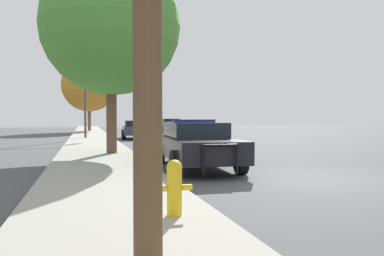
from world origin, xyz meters
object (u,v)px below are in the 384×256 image
(car_background_oncoming, at_px, (170,126))
(fire_hydrant, at_px, (174,186))
(traffic_light, at_px, (102,83))
(tree_sidewalk_near, at_px, (111,26))
(car_background_midblock, at_px, (135,129))
(tree_sidewalk_far, at_px, (89,85))
(police_car, at_px, (196,143))

(car_background_oncoming, bearing_deg, fire_hydrant, 79.35)
(traffic_light, xyz_separation_m, car_background_oncoming, (6.80, 8.29, -3.23))
(car_background_oncoming, bearing_deg, tree_sidewalk_near, 73.05)
(car_background_midblock, height_order, tree_sidewalk_near, tree_sidewalk_near)
(tree_sidewalk_far, bearing_deg, fire_hydrant, -88.78)
(fire_hydrant, bearing_deg, car_background_oncoming, 77.48)
(car_background_midblock, distance_m, tree_sidewalk_far, 15.59)
(police_car, bearing_deg, car_background_midblock, -87.54)
(traffic_light, bearing_deg, fire_hydrant, -89.90)
(police_car, bearing_deg, car_background_oncoming, -97.42)
(traffic_light, distance_m, car_background_oncoming, 11.20)
(police_car, bearing_deg, tree_sidewalk_near, -58.55)
(traffic_light, bearing_deg, car_background_midblock, -1.39)
(traffic_light, bearing_deg, tree_sidewalk_near, -90.85)
(traffic_light, height_order, tree_sidewalk_near, tree_sidewalk_near)
(traffic_light, height_order, tree_sidewalk_far, tree_sidewalk_far)
(car_background_midblock, bearing_deg, traffic_light, -177.21)
(fire_hydrant, height_order, car_background_oncoming, car_background_oncoming)
(fire_hydrant, height_order, tree_sidewalk_near, tree_sidewalk_near)
(traffic_light, bearing_deg, tree_sidewalk_far, 92.92)
(police_car, distance_m, tree_sidewalk_far, 31.43)
(traffic_light, xyz_separation_m, tree_sidewalk_far, (-0.74, 14.58, 1.10))
(police_car, height_order, car_background_midblock, police_car)
(car_background_oncoming, bearing_deg, traffic_light, 52.49)
(fire_hydrant, relative_size, tree_sidewalk_near, 0.10)
(traffic_light, relative_size, tree_sidewalk_near, 0.71)
(fire_hydrant, bearing_deg, tree_sidewalk_far, 91.22)
(police_car, xyz_separation_m, car_background_oncoming, (4.74, 24.71, 0.00))
(police_car, distance_m, fire_hydrant, 6.10)
(fire_hydrant, relative_size, car_background_oncoming, 0.20)
(tree_sidewalk_near, bearing_deg, police_car, -61.98)
(police_car, relative_size, car_background_midblock, 1.19)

